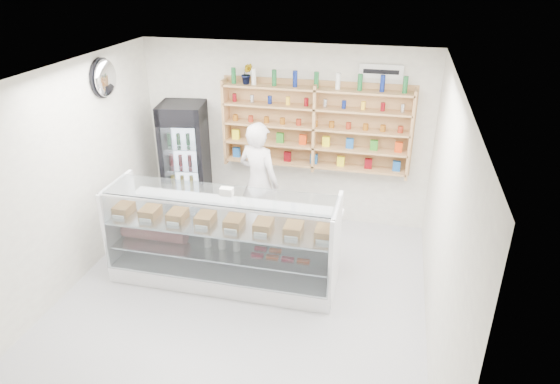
# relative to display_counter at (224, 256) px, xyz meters

# --- Properties ---
(room) EXTENTS (5.00, 5.00, 5.00)m
(room) POSITION_rel_display_counter_xyz_m (0.35, -0.50, 1.05)
(room) COLOR #AAAAAF
(room) RESTS_ON ground
(display_counter) EXTENTS (2.95, 0.88, 1.28)m
(display_counter) POSITION_rel_display_counter_xyz_m (0.00, 0.00, 0.00)
(display_counter) COLOR white
(display_counter) RESTS_ON floor
(shop_worker) EXTENTS (0.78, 0.65, 1.83)m
(shop_worker) POSITION_rel_display_counter_xyz_m (0.15, 1.18, 0.56)
(shop_worker) COLOR silver
(shop_worker) RESTS_ON floor
(drinks_cooler) EXTENTS (0.78, 0.76, 1.89)m
(drinks_cooler) POSITION_rel_display_counter_xyz_m (-1.19, 1.64, 0.59)
(drinks_cooler) COLOR black
(drinks_cooler) RESTS_ON floor
(wall_shelving) EXTENTS (2.84, 0.28, 1.33)m
(wall_shelving) POSITION_rel_display_counter_xyz_m (0.85, 1.84, 1.24)
(wall_shelving) COLOR tan
(wall_shelving) RESTS_ON back_wall
(potted_plant) EXTENTS (0.20, 0.17, 0.31)m
(potted_plant) POSITION_rel_display_counter_xyz_m (-0.19, 1.84, 2.00)
(potted_plant) COLOR #1E6626
(potted_plant) RESTS_ON wall_shelving
(security_mirror) EXTENTS (0.15, 0.50, 0.50)m
(security_mirror) POSITION_rel_display_counter_xyz_m (-1.82, 0.70, 2.10)
(security_mirror) COLOR silver
(security_mirror) RESTS_ON left_wall
(wall_sign) EXTENTS (0.62, 0.03, 0.20)m
(wall_sign) POSITION_rel_display_counter_xyz_m (1.75, 1.97, 2.10)
(wall_sign) COLOR white
(wall_sign) RESTS_ON back_wall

